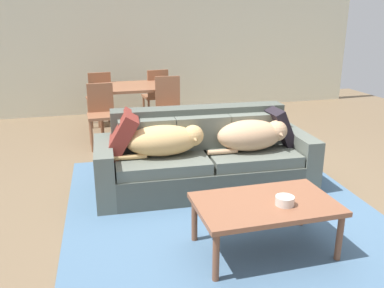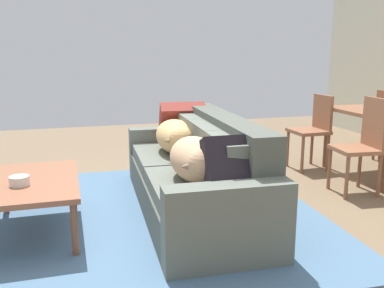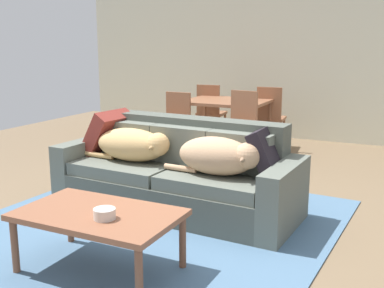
{
  "view_description": "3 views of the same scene",
  "coord_description": "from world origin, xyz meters",
  "px_view_note": "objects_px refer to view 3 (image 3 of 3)",
  "views": [
    {
      "loc": [
        -1.49,
        -3.83,
        1.84
      ],
      "look_at": [
        -0.49,
        -0.14,
        0.6
      ],
      "focal_mm": 38.3,
      "sensor_mm": 36.0,
      "label": 1
    },
    {
      "loc": [
        3.18,
        -0.91,
        1.4
      ],
      "look_at": [
        -0.14,
        0.07,
        0.64
      ],
      "focal_mm": 40.03,
      "sensor_mm": 36.0,
      "label": 2
    },
    {
      "loc": [
        1.72,
        -3.63,
        1.56
      ],
      "look_at": [
        -0.1,
        0.1,
        0.66
      ],
      "focal_mm": 44.19,
      "sensor_mm": 36.0,
      "label": 3
    }
  ],
  "objects_px": {
    "dog_on_right_cushion": "(220,156)",
    "dining_chair_near_left": "(175,121)",
    "throw_pillow_by_left_arm": "(107,133)",
    "dining_chair_far_right": "(270,115)",
    "bowl_on_coffee_table": "(105,214)",
    "throw_pillow_by_right_arm": "(268,154)",
    "dining_chair_near_right": "(240,126)",
    "dog_on_left_cushion": "(134,145)",
    "dining_table": "(226,106)",
    "dining_chair_far_left": "(210,110)",
    "couch": "(178,175)",
    "coffee_table": "(98,218)"
  },
  "relations": [
    {
      "from": "dog_on_right_cushion",
      "to": "dining_chair_near_left",
      "type": "bearing_deg",
      "value": 130.15
    },
    {
      "from": "throw_pillow_by_left_arm",
      "to": "dining_chair_near_left",
      "type": "height_order",
      "value": "dining_chair_near_left"
    },
    {
      "from": "dining_chair_far_right",
      "to": "bowl_on_coffee_table",
      "type": "bearing_deg",
      "value": 86.7
    },
    {
      "from": "throw_pillow_by_right_arm",
      "to": "dining_chair_near_right",
      "type": "bearing_deg",
      "value": 117.27
    },
    {
      "from": "dog_on_left_cushion",
      "to": "throw_pillow_by_right_arm",
      "type": "xyz_separation_m",
      "value": [
        1.3,
        0.08,
        0.03
      ]
    },
    {
      "from": "throw_pillow_by_right_arm",
      "to": "dining_table",
      "type": "bearing_deg",
      "value": 119.48
    },
    {
      "from": "throw_pillow_by_left_arm",
      "to": "bowl_on_coffee_table",
      "type": "bearing_deg",
      "value": -54.8
    },
    {
      "from": "throw_pillow_by_right_arm",
      "to": "dining_chair_far_left",
      "type": "bearing_deg",
      "value": 122.14
    },
    {
      "from": "dog_on_right_cushion",
      "to": "dog_on_left_cushion",
      "type": "bearing_deg",
      "value": 177.68
    },
    {
      "from": "couch",
      "to": "dining_table",
      "type": "height_order",
      "value": "couch"
    },
    {
      "from": "dining_chair_near_left",
      "to": "dining_chair_far_left",
      "type": "height_order",
      "value": "dining_chair_far_left"
    },
    {
      "from": "throw_pillow_by_left_arm",
      "to": "throw_pillow_by_right_arm",
      "type": "relative_size",
      "value": 1.09
    },
    {
      "from": "bowl_on_coffee_table",
      "to": "dining_chair_near_right",
      "type": "xyz_separation_m",
      "value": [
        -0.23,
        3.15,
        0.06
      ]
    },
    {
      "from": "dog_on_left_cushion",
      "to": "dining_table",
      "type": "xyz_separation_m",
      "value": [
        -0.03,
        2.43,
        0.08
      ]
    },
    {
      "from": "dog_on_right_cushion",
      "to": "bowl_on_coffee_table",
      "type": "xyz_separation_m",
      "value": [
        -0.27,
        -1.27,
        -0.14
      ]
    },
    {
      "from": "coffee_table",
      "to": "dining_chair_near_left",
      "type": "bearing_deg",
      "value": 108.97
    },
    {
      "from": "coffee_table",
      "to": "dining_chair_far_right",
      "type": "height_order",
      "value": "dining_chair_far_right"
    },
    {
      "from": "couch",
      "to": "coffee_table",
      "type": "height_order",
      "value": "couch"
    },
    {
      "from": "throw_pillow_by_left_arm",
      "to": "dining_table",
      "type": "xyz_separation_m",
      "value": [
        0.4,
        2.26,
        0.03
      ]
    },
    {
      "from": "dining_chair_near_right",
      "to": "dog_on_left_cushion",
      "type": "bearing_deg",
      "value": -97.01
    },
    {
      "from": "throw_pillow_by_right_arm",
      "to": "dining_chair_near_right",
      "type": "distance_m",
      "value": 1.93
    },
    {
      "from": "dining_chair_near_right",
      "to": "dining_chair_far_right",
      "type": "height_order",
      "value": "dining_chair_near_right"
    },
    {
      "from": "dog_on_left_cushion",
      "to": "dining_chair_near_left",
      "type": "xyz_separation_m",
      "value": [
        -0.54,
        1.84,
        -0.09
      ]
    },
    {
      "from": "dog_on_right_cushion",
      "to": "dining_table",
      "type": "xyz_separation_m",
      "value": [
        -0.95,
        2.51,
        0.07
      ]
    },
    {
      "from": "couch",
      "to": "throw_pillow_by_right_arm",
      "type": "relative_size",
      "value": 5.45
    },
    {
      "from": "throw_pillow_by_left_arm",
      "to": "dining_chair_far_right",
      "type": "relative_size",
      "value": 0.51
    },
    {
      "from": "dining_table",
      "to": "throw_pillow_by_right_arm",
      "type": "bearing_deg",
      "value": -60.52
    },
    {
      "from": "dog_on_right_cushion",
      "to": "dining_chair_far_right",
      "type": "bearing_deg",
      "value": 101.72
    },
    {
      "from": "dining_table",
      "to": "dining_chair_near_right",
      "type": "xyz_separation_m",
      "value": [
        0.44,
        -0.63,
        -0.15
      ]
    },
    {
      "from": "bowl_on_coffee_table",
      "to": "throw_pillow_by_left_arm",
      "type": "bearing_deg",
      "value": 125.2
    },
    {
      "from": "dog_on_right_cushion",
      "to": "dining_chair_far_right",
      "type": "height_order",
      "value": "dining_chair_far_right"
    },
    {
      "from": "throw_pillow_by_right_arm",
      "to": "dining_chair_near_right",
      "type": "relative_size",
      "value": 0.45
    },
    {
      "from": "dog_on_left_cushion",
      "to": "coffee_table",
      "type": "distance_m",
      "value": 1.39
    },
    {
      "from": "dog_on_left_cushion",
      "to": "dining_chair_far_right",
      "type": "xyz_separation_m",
      "value": [
        0.45,
        2.96,
        -0.09
      ]
    },
    {
      "from": "coffee_table",
      "to": "dining_chair_far_left",
      "type": "relative_size",
      "value": 1.2
    },
    {
      "from": "throw_pillow_by_right_arm",
      "to": "dining_chair_far_right",
      "type": "xyz_separation_m",
      "value": [
        -0.85,
        2.88,
        -0.12
      ]
    },
    {
      "from": "dining_chair_far_right",
      "to": "couch",
      "type": "bearing_deg",
      "value": 83.73
    },
    {
      "from": "dining_table",
      "to": "throw_pillow_by_left_arm",
      "type": "bearing_deg",
      "value": -99.99
    },
    {
      "from": "couch",
      "to": "dog_on_left_cushion",
      "type": "distance_m",
      "value": 0.51
    },
    {
      "from": "dining_chair_far_left",
      "to": "dining_chair_near_left",
      "type": "bearing_deg",
      "value": 82.86
    },
    {
      "from": "coffee_table",
      "to": "dining_chair_near_right",
      "type": "distance_m",
      "value": 3.07
    },
    {
      "from": "couch",
      "to": "dining_chair_far_left",
      "type": "relative_size",
      "value": 2.56
    },
    {
      "from": "throw_pillow_by_right_arm",
      "to": "coffee_table",
      "type": "height_order",
      "value": "throw_pillow_by_right_arm"
    },
    {
      "from": "couch",
      "to": "dining_chair_far_right",
      "type": "distance_m",
      "value": 2.89
    },
    {
      "from": "couch",
      "to": "dining_chair_far_right",
      "type": "relative_size",
      "value": 2.54
    },
    {
      "from": "couch",
      "to": "coffee_table",
      "type": "relative_size",
      "value": 2.14
    },
    {
      "from": "dining_table",
      "to": "dining_chair_far_right",
      "type": "distance_m",
      "value": 0.74
    },
    {
      "from": "dog_on_left_cushion",
      "to": "couch",
      "type": "bearing_deg",
      "value": 13.0
    },
    {
      "from": "dog_on_left_cushion",
      "to": "dining_table",
      "type": "distance_m",
      "value": 2.43
    },
    {
      "from": "dog_on_left_cushion",
      "to": "dining_chair_near_left",
      "type": "bearing_deg",
      "value": 109.23
    }
  ]
}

